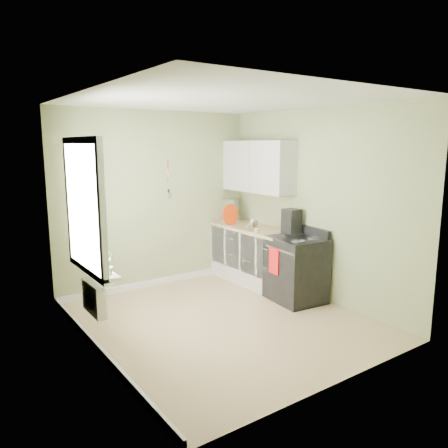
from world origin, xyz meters
TOP-DOWN VIEW (x-y plane):
  - floor at (0.00, 0.00)m, footprint 3.20×3.60m
  - ceiling at (0.00, 0.00)m, footprint 3.20×3.60m
  - wall_back at (0.00, 1.81)m, footprint 3.20×0.02m
  - wall_left at (-1.61, 0.00)m, footprint 0.02×3.60m
  - wall_right at (1.61, 0.00)m, footprint 0.02×3.60m
  - base_cabinets at (1.30, 1.00)m, footprint 0.60×1.60m
  - countertop at (1.29, 1.00)m, footprint 0.64×1.60m
  - upper_cabinets at (1.43, 1.10)m, footprint 0.35×1.40m
  - window at (-1.58, 0.30)m, footprint 0.06×1.14m
  - window_sill at (-1.51, 0.30)m, footprint 0.18×1.14m
  - radiator at (-1.54, 0.25)m, footprint 0.12×0.50m
  - wall_utensils at (0.20, 1.78)m, footprint 0.02×0.14m
  - stove at (1.28, 0.04)m, footprint 0.73×0.81m
  - stand_mixer at (1.32, 1.74)m, footprint 0.28×0.38m
  - kettle at (1.05, 0.75)m, footprint 0.19×0.11m
  - coffee_maker at (1.41, 0.30)m, footprint 0.22×0.24m
  - red_tray at (1.09, 1.38)m, footprint 0.34×0.11m
  - jar at (1.08, 0.69)m, footprint 0.07×0.07m
  - plant_a at (-1.50, -0.15)m, footprint 0.18×0.19m
  - plant_b at (-1.50, 0.36)m, footprint 0.19×0.18m
  - plant_c at (-1.50, 0.61)m, footprint 0.21×0.21m

SIDE VIEW (x-z plane):
  - floor at x=0.00m, z-range -0.02..0.00m
  - base_cabinets at x=1.30m, z-range 0.00..0.87m
  - stove at x=1.28m, z-range -0.05..0.98m
  - radiator at x=-1.54m, z-range 0.38..0.73m
  - window_sill at x=-1.51m, z-range 0.86..0.90m
  - countertop at x=1.29m, z-range 0.87..0.91m
  - jar at x=1.08m, z-range 0.91..0.99m
  - kettle at x=1.05m, z-range 0.91..1.10m
  - plant_b at x=-1.50m, z-range 0.90..1.17m
  - plant_a at x=-1.50m, z-range 0.90..1.20m
  - plant_c at x=-1.50m, z-range 0.90..1.21m
  - red_tray at x=1.09m, z-range 0.91..1.25m
  - coffee_maker at x=1.41m, z-range 0.90..1.26m
  - stand_mixer at x=1.32m, z-range 0.88..1.30m
  - wall_back at x=0.00m, z-range 0.00..2.70m
  - wall_left at x=-1.61m, z-range 0.00..2.70m
  - wall_right at x=1.61m, z-range 0.00..2.70m
  - window at x=-1.58m, z-range 0.83..2.27m
  - wall_utensils at x=0.20m, z-range 1.27..1.85m
  - upper_cabinets at x=1.43m, z-range 1.45..2.25m
  - ceiling at x=0.00m, z-range 2.70..2.72m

